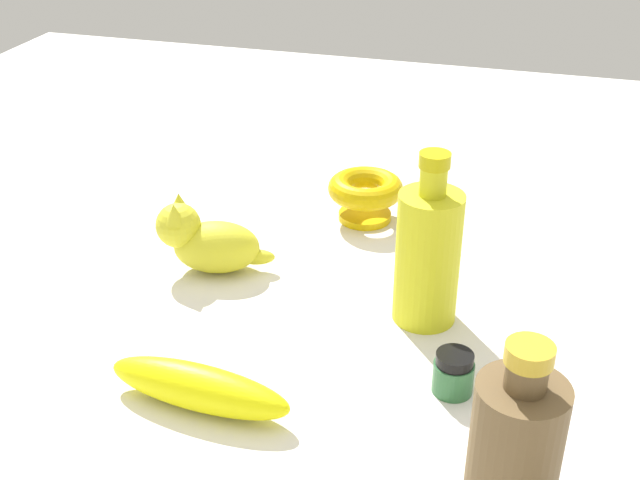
{
  "coord_description": "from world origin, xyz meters",
  "views": [
    {
      "loc": [
        -0.22,
        0.78,
        0.54
      ],
      "look_at": [
        0.0,
        0.0,
        0.09
      ],
      "focal_mm": 45.74,
      "sensor_mm": 36.0,
      "label": 1
    }
  ],
  "objects_px": {
    "cat_figurine": "(206,240)",
    "bowl": "(367,192)",
    "banana": "(199,387)",
    "bottle_short": "(517,438)",
    "nail_polish_jar": "(453,373)",
    "bottle_tall": "(428,254)"
  },
  "relations": [
    {
      "from": "banana",
      "to": "bottle_tall",
      "type": "relative_size",
      "value": 0.94
    },
    {
      "from": "bottle_tall",
      "to": "bottle_short",
      "type": "relative_size",
      "value": 1.3
    },
    {
      "from": "bowl",
      "to": "nail_polish_jar",
      "type": "distance_m",
      "value": 0.38
    },
    {
      "from": "banana",
      "to": "bottle_short",
      "type": "height_order",
      "value": "bottle_short"
    },
    {
      "from": "nail_polish_jar",
      "to": "banana",
      "type": "bearing_deg",
      "value": 21.37
    },
    {
      "from": "banana",
      "to": "cat_figurine",
      "type": "distance_m",
      "value": 0.26
    },
    {
      "from": "bowl",
      "to": "bottle_tall",
      "type": "distance_m",
      "value": 0.25
    },
    {
      "from": "bowl",
      "to": "cat_figurine",
      "type": "relative_size",
      "value": 0.72
    },
    {
      "from": "bowl",
      "to": "nail_polish_jar",
      "type": "height_order",
      "value": "bowl"
    },
    {
      "from": "bottle_tall",
      "to": "nail_polish_jar",
      "type": "bearing_deg",
      "value": 112.24
    },
    {
      "from": "banana",
      "to": "bottle_short",
      "type": "bearing_deg",
      "value": -1.6
    },
    {
      "from": "banana",
      "to": "cat_figurine",
      "type": "relative_size",
      "value": 1.33
    },
    {
      "from": "cat_figurine",
      "to": "nail_polish_jar",
      "type": "distance_m",
      "value": 0.37
    },
    {
      "from": "bottle_tall",
      "to": "bottle_short",
      "type": "height_order",
      "value": "bottle_tall"
    },
    {
      "from": "banana",
      "to": "bowl",
      "type": "bearing_deg",
      "value": 85.87
    },
    {
      "from": "bowl",
      "to": "bottle_short",
      "type": "xyz_separation_m",
      "value": [
        -0.24,
        0.47,
        0.02
      ]
    },
    {
      "from": "cat_figurine",
      "to": "bowl",
      "type": "bearing_deg",
      "value": -130.22
    },
    {
      "from": "nail_polish_jar",
      "to": "bottle_tall",
      "type": "height_order",
      "value": "bottle_tall"
    },
    {
      "from": "nail_polish_jar",
      "to": "bottle_tall",
      "type": "distance_m",
      "value": 0.15
    },
    {
      "from": "bowl",
      "to": "banana",
      "type": "xyz_separation_m",
      "value": [
        0.07,
        0.44,
        -0.02
      ]
    },
    {
      "from": "nail_polish_jar",
      "to": "bottle_tall",
      "type": "xyz_separation_m",
      "value": [
        0.05,
        -0.12,
        0.06
      ]
    },
    {
      "from": "bowl",
      "to": "banana",
      "type": "distance_m",
      "value": 0.44
    }
  ]
}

